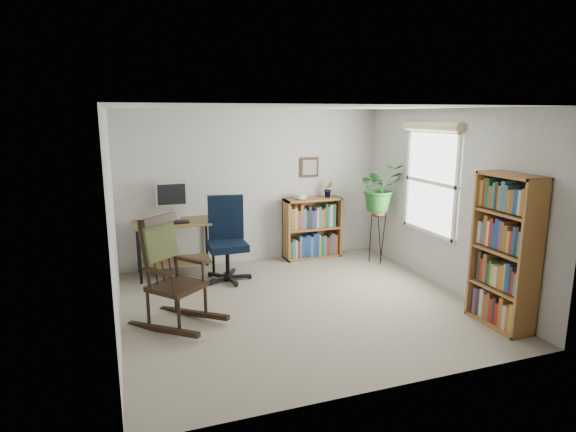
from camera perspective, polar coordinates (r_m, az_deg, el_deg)
name	(u,v)px	position (r m, az deg, el deg)	size (l,w,h in m)	color
floor	(299,305)	(6.09, 1.28, -10.45)	(4.20, 4.00, 0.00)	gray
ceiling	(300,107)	(5.63, 1.40, 12.74)	(4.20, 4.00, 0.00)	silver
wall_back	(254,187)	(7.62, -4.03, 3.48)	(4.20, 0.00, 2.40)	beige
wall_front	(387,256)	(3.99, 11.63, -4.69)	(4.20, 0.00, 2.40)	beige
wall_left	(113,223)	(5.38, -20.06, -0.84)	(0.00, 4.00, 2.40)	beige
wall_right	(446,200)	(6.77, 18.20, 1.82)	(0.00, 4.00, 2.40)	beige
window	(431,182)	(6.95, 16.55, 3.85)	(0.12, 1.20, 1.50)	white
desk	(175,248)	(7.26, -13.23, -3.72)	(1.11, 0.61, 0.80)	brown
monitor	(172,201)	(7.24, -13.61, 1.75)	(0.46, 0.16, 0.56)	#B9B9BE
keyboard	(175,222)	(7.04, -13.28, -0.74)	(0.40, 0.15, 0.03)	black
office_chair	(227,239)	(6.80, -7.25, -2.75)	(0.66, 0.66, 1.21)	black
rocking_chair	(176,271)	(5.47, -13.11, -6.42)	(0.65, 1.08, 1.25)	black
low_bookshelf	(312,228)	(7.88, 2.91, -1.44)	(0.94, 0.31, 0.99)	#9A6432
tall_bookshelf	(505,252)	(5.78, 24.32, -3.88)	(0.32, 0.75, 1.71)	#9A6432
plant_stand	(378,235)	(7.75, 10.59, -2.20)	(0.25, 0.25, 0.91)	black
spider_plant	(381,164)	(7.55, 10.92, 6.05)	(1.69, 1.88, 1.46)	#216023
potted_plant_small	(328,194)	(7.89, 4.81, 2.62)	(0.13, 0.24, 0.11)	#216023
framed_picture	(310,167)	(7.85, 2.57, 5.78)	(0.32, 0.04, 0.32)	black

